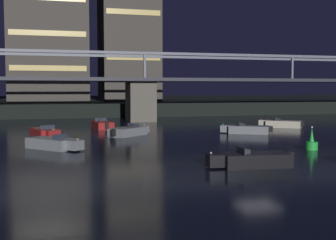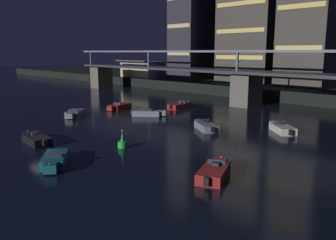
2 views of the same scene
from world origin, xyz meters
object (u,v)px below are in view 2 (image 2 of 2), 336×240
(speedboat_mid_center, at_px, (206,126))
(speedboat_far_right, at_px, (148,113))
(waterfront_pavilion, at_px, (142,69))
(speedboat_mid_right, at_px, (119,107))
(speedboat_far_center, at_px, (282,128))
(river_bridge, at_px, (247,80))
(speedboat_near_center, at_px, (54,160))
(speedboat_far_left, at_px, (36,139))
(channel_buoy, at_px, (122,143))
(tower_west_tall, at_px, (256,18))
(speedboat_near_right, at_px, (214,172))
(speedboat_mid_left, at_px, (180,106))
(speedboat_near_left, at_px, (75,113))
(tower_west_low, at_px, (196,13))

(speedboat_mid_center, relative_size, speedboat_far_right, 1.08)
(waterfront_pavilion, height_order, speedboat_mid_right, waterfront_pavilion)
(speedboat_far_center, relative_size, speedboat_far_right, 1.02)
(river_bridge, xyz_separation_m, waterfront_pavilion, (-41.64, 11.91, -0.07))
(speedboat_near_center, relative_size, speedboat_far_left, 0.91)
(speedboat_far_right, bearing_deg, speedboat_far_center, 12.73)
(speedboat_mid_center, bearing_deg, channel_buoy, -91.91)
(channel_buoy, bearing_deg, river_bridge, 102.27)
(speedboat_mid_center, height_order, speedboat_mid_right, same)
(tower_west_tall, bearing_deg, channel_buoy, -69.95)
(speedboat_far_right, xyz_separation_m, channel_buoy, (11.43, -13.10, 0.06))
(speedboat_mid_right, bearing_deg, speedboat_near_center, -46.84)
(waterfront_pavilion, xyz_separation_m, speedboat_near_center, (48.89, -50.28, -4.02))
(waterfront_pavilion, bearing_deg, speedboat_near_right, -35.82)
(speedboat_far_left, relative_size, speedboat_far_right, 1.16)
(speedboat_mid_center, bearing_deg, speedboat_near_right, -47.80)
(speedboat_mid_left, xyz_separation_m, speedboat_far_left, (5.76, -26.83, 0.00))
(speedboat_near_left, height_order, speedboat_mid_left, same)
(tower_west_low, xyz_separation_m, channel_buoy, (34.62, -49.56, -18.21))
(tower_west_tall, relative_size, waterfront_pavilion, 2.35)
(river_bridge, xyz_separation_m, speedboat_far_right, (-4.66, -18.01, -4.09))
(river_bridge, xyz_separation_m, speedboat_far_left, (-0.63, -36.42, -4.09))
(speedboat_mid_center, height_order, speedboat_far_left, same)
(speedboat_far_right, distance_m, channel_buoy, 17.38)
(tower_west_low, bearing_deg, speedboat_far_right, -57.54)
(tower_west_low, xyz_separation_m, speedboat_mid_right, (15.37, -35.77, -18.28))
(speedboat_mid_center, height_order, channel_buoy, channel_buoy)
(waterfront_pavilion, bearing_deg, tower_west_low, 25.38)
(tower_west_tall, bearing_deg, river_bridge, -59.96)
(speedboat_near_center, height_order, speedboat_far_right, same)
(speedboat_near_center, relative_size, speedboat_far_right, 1.05)
(speedboat_near_right, relative_size, speedboat_far_right, 1.10)
(waterfront_pavilion, distance_m, speedboat_near_center, 70.24)
(river_bridge, bearing_deg, tower_west_low, 146.47)
(speedboat_near_left, relative_size, speedboat_far_center, 0.97)
(waterfront_pavilion, relative_size, speedboat_far_left, 2.37)
(waterfront_pavilion, height_order, speedboat_far_center, waterfront_pavilion)
(speedboat_far_left, bearing_deg, speedboat_near_center, -13.89)
(waterfront_pavilion, height_order, speedboat_near_right, waterfront_pavilion)
(waterfront_pavilion, distance_m, speedboat_far_right, 47.74)
(tower_west_low, relative_size, speedboat_mid_center, 6.87)
(speedboat_mid_center, bearing_deg, tower_west_low, 132.99)
(river_bridge, relative_size, speedboat_far_right, 20.65)
(speedboat_far_left, xyz_separation_m, channel_buoy, (7.40, 5.31, 0.06))
(speedboat_mid_left, relative_size, channel_buoy, 2.97)
(tower_west_low, distance_m, speedboat_far_left, 63.92)
(tower_west_tall, relative_size, speedboat_near_center, 6.14)
(speedboat_near_center, bearing_deg, river_bridge, 100.70)
(speedboat_mid_left, height_order, speedboat_mid_right, same)
(tower_west_low, xyz_separation_m, speedboat_near_right, (46.02, -49.69, -18.28))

